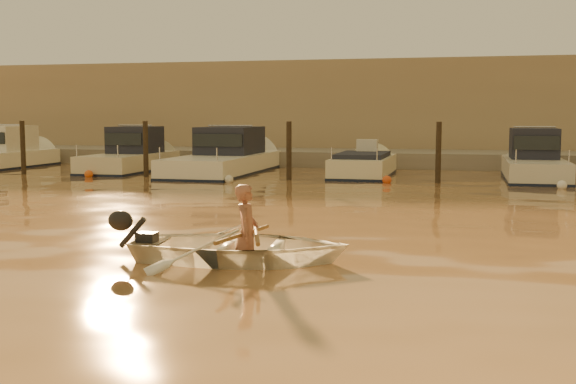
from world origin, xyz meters
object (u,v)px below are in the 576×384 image
(person, at_px, (247,233))
(moored_boat_2, at_px, (224,157))
(dinghy, at_px, (240,247))
(moored_boat_3, at_px, (364,170))
(moored_boat_1, at_px, (130,155))
(waterfront_building, at_px, (354,111))
(moored_boat_4, at_px, (535,161))

(person, distance_m, moored_boat_2, 16.79)
(dinghy, height_order, moored_boat_2, moored_boat_2)
(dinghy, distance_m, moored_boat_3, 15.77)
(moored_boat_1, relative_size, moored_boat_2, 0.73)
(dinghy, xyz_separation_m, waterfront_building, (-2.39, 26.76, 2.18))
(moored_boat_4, relative_size, waterfront_building, 0.13)
(person, height_order, moored_boat_3, person)
(moored_boat_1, height_order, moored_boat_3, moored_boat_1)
(moored_boat_2, bearing_deg, moored_boat_4, 0.00)
(moored_boat_1, height_order, moored_boat_4, same)
(moored_boat_2, xyz_separation_m, moored_boat_3, (5.36, 0.00, -0.40))
(person, distance_m, waterfront_building, 26.94)
(dinghy, bearing_deg, waterfront_building, -0.45)
(dinghy, distance_m, moored_boat_1, 18.47)
(moored_boat_3, bearing_deg, moored_boat_4, 0.00)
(moored_boat_2, xyz_separation_m, waterfront_building, (3.30, 11.00, 1.77))
(moored_boat_3, bearing_deg, waterfront_building, 100.60)
(person, xyz_separation_m, moored_boat_1, (-9.72, 15.75, 0.18))
(person, distance_m, moored_boat_3, 15.76)
(person, bearing_deg, moored_boat_4, -24.72)
(person, height_order, moored_boat_4, moored_boat_4)
(person, relative_size, moored_boat_1, 0.24)
(dinghy, bearing_deg, moored_boat_1, 25.84)
(waterfront_building, bearing_deg, person, -84.68)
(moored_boat_4, xyz_separation_m, waterfront_building, (-7.97, 11.00, 1.77))
(moored_boat_3, bearing_deg, dinghy, -88.78)
(dinghy, height_order, waterfront_building, waterfront_building)
(person, xyz_separation_m, moored_boat_4, (5.47, 15.75, 0.18))
(moored_boat_2, distance_m, moored_boat_3, 5.37)
(moored_boat_4, height_order, waterfront_building, waterfront_building)
(moored_boat_2, distance_m, waterfront_building, 11.62)
(person, relative_size, moored_boat_3, 0.27)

